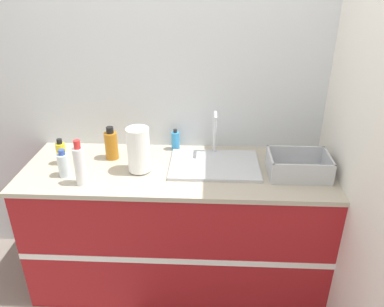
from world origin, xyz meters
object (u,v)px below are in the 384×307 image
at_px(bottle_yellow, 61,153).
at_px(bottle_amber, 111,145).
at_px(paper_towel_roll, 139,150).
at_px(bottle_white_spray, 80,165).
at_px(dish_rack, 298,168).
at_px(soap_dispenser, 175,141).
at_px(bottle_clear, 64,164).
at_px(sink, 214,163).

distance_m(bottle_yellow, bottle_amber, 0.32).
bearing_deg(bottle_yellow, paper_towel_roll, -8.14).
bearing_deg(bottle_white_spray, bottle_amber, 73.67).
distance_m(dish_rack, soap_dispenser, 0.84).
bearing_deg(bottle_yellow, dish_rack, -2.81).
relative_size(bottle_clear, bottle_yellow, 1.00).
distance_m(sink, dish_rack, 0.51).
xyz_separation_m(bottle_white_spray, soap_dispenser, (0.50, 0.49, -0.06)).
distance_m(paper_towel_roll, bottle_yellow, 0.52).
bearing_deg(bottle_yellow, bottle_white_spray, -49.65).
xyz_separation_m(paper_towel_roll, soap_dispenser, (0.19, 0.32, -0.08)).
height_order(bottle_white_spray, bottle_clear, bottle_white_spray).
distance_m(sink, bottle_white_spray, 0.82).
height_order(dish_rack, bottle_white_spray, bottle_white_spray).
bearing_deg(soap_dispenser, bottle_amber, -159.11).
xyz_separation_m(paper_towel_roll, bottle_white_spray, (-0.31, -0.17, -0.02)).
height_order(dish_rack, bottle_yellow, bottle_yellow).
bearing_deg(bottle_white_spray, bottle_clear, 146.42).
bearing_deg(bottle_amber, soap_dispenser, 20.89).
bearing_deg(sink, soap_dispenser, 139.37).
distance_m(bottle_white_spray, soap_dispenser, 0.70).
distance_m(dish_rack, bottle_clear, 1.41).
height_order(sink, paper_towel_roll, sink).
bearing_deg(bottle_white_spray, sink, 18.44).
distance_m(paper_towel_roll, dish_rack, 0.97).
bearing_deg(soap_dispenser, bottle_white_spray, -135.93).
xyz_separation_m(sink, dish_rack, (0.50, -0.09, 0.03)).
xyz_separation_m(sink, bottle_yellow, (-0.97, -0.02, 0.06)).
relative_size(bottle_white_spray, soap_dispenser, 1.87).
relative_size(dish_rack, bottle_yellow, 2.09).
bearing_deg(paper_towel_roll, dish_rack, 0.03).
xyz_separation_m(bottle_white_spray, bottle_amber, (0.10, 0.33, -0.02)).
height_order(sink, dish_rack, sink).
bearing_deg(bottle_clear, dish_rack, 3.17).
xyz_separation_m(bottle_amber, soap_dispenser, (0.41, 0.15, -0.03)).
relative_size(paper_towel_roll, soap_dispenser, 1.92).
bearing_deg(bottle_amber, paper_towel_roll, -38.09).
height_order(sink, soap_dispenser, sink).
bearing_deg(soap_dispenser, sink, -40.63).
xyz_separation_m(dish_rack, bottle_amber, (-1.18, 0.17, 0.05)).
height_order(sink, bottle_clear, sink).
xyz_separation_m(bottle_yellow, bottle_amber, (0.30, 0.09, 0.02)).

